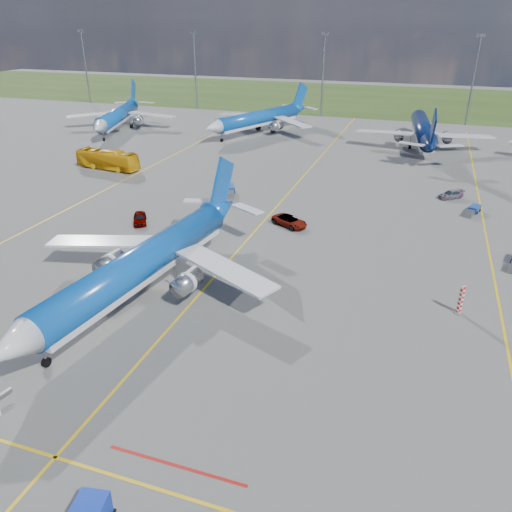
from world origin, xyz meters
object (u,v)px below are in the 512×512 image
(bg_jet_nnw, at_px, (259,133))
(service_car_a, at_px, (140,218))
(bg_jet_n, at_px, (421,146))
(main_airliner, at_px, (145,294))
(baggage_tug_e, at_px, (472,211))
(bg_jet_nw, at_px, (120,130))
(baggage_tug_c, at_px, (230,191))
(service_car_c, at_px, (451,194))
(apron_bus, at_px, (108,160))
(service_car_b, at_px, (290,221))
(warning_post, at_px, (461,300))

(bg_jet_nnw, distance_m, service_car_a, 63.38)
(bg_jet_n, bearing_deg, bg_jet_nnw, -8.42)
(main_airliner, distance_m, baggage_tug_e, 50.35)
(bg_jet_nw, height_order, baggage_tug_c, bg_jet_nw)
(service_car_c, bearing_deg, baggage_tug_c, -115.26)
(bg_jet_nw, distance_m, bg_jet_n, 75.26)
(service_car_a, bearing_deg, apron_bus, 102.22)
(bg_jet_nnw, bearing_deg, baggage_tug_c, -54.99)
(apron_bus, relative_size, service_car_b, 2.43)
(service_car_c, bearing_deg, bg_jet_n, 148.91)
(warning_post, xyz_separation_m, service_car_b, (-22.00, 16.57, -0.75))
(bg_jet_nnw, xyz_separation_m, baggage_tug_c, (10.72, -47.06, 0.56))
(apron_bus, distance_m, service_car_a, 30.49)
(apron_bus, height_order, service_car_c, apron_bus)
(bg_jet_nw, relative_size, service_car_a, 9.07)
(apron_bus, height_order, service_car_a, apron_bus)
(apron_bus, bearing_deg, warning_post, -111.40)
(bg_jet_nnw, relative_size, service_car_b, 7.41)
(bg_jet_nnw, distance_m, service_car_b, 62.22)
(main_airliner, xyz_separation_m, service_car_c, (31.06, 43.44, 0.63))
(bg_jet_n, xyz_separation_m, main_airliner, (-25.02, -79.42, 0.00))
(main_airliner, bearing_deg, baggage_tug_e, 54.20)
(baggage_tug_e, bearing_deg, service_car_a, -136.32)
(service_car_a, bearing_deg, baggage_tug_c, 35.90)
(warning_post, relative_size, baggage_tug_e, 0.66)
(bg_jet_nw, bearing_deg, service_car_c, -37.25)
(bg_jet_n, height_order, service_car_a, bg_jet_n)
(main_airliner, distance_m, service_car_b, 25.35)
(bg_jet_nnw, xyz_separation_m, main_airliner, (14.38, -80.96, 0.00))
(warning_post, height_order, baggage_tug_e, warning_post)
(service_car_b, bearing_deg, service_car_c, -19.15)
(warning_post, height_order, service_car_c, warning_post)
(service_car_b, height_order, service_car_c, service_car_b)
(bg_jet_nnw, height_order, main_airliner, main_airliner)
(warning_post, bearing_deg, baggage_tug_e, 85.09)
(bg_jet_n, bearing_deg, main_airliner, 66.33)
(bg_jet_nw, relative_size, apron_bus, 3.04)
(bg_jet_nnw, bearing_deg, bg_jet_nw, -145.23)
(bg_jet_n, height_order, baggage_tug_c, bg_jet_n)
(bg_jet_nw, xyz_separation_m, bg_jet_n, (74.99, 6.41, 0.00))
(warning_post, relative_size, main_airliner, 0.07)
(main_airliner, bearing_deg, bg_jet_nnw, 106.86)
(warning_post, xyz_separation_m, main_airliner, (-31.49, -6.93, -1.50))
(service_car_a, bearing_deg, main_airliner, -87.89)
(main_airliner, bearing_deg, bg_jet_nw, 131.18)
(main_airliner, height_order, baggage_tug_c, main_airliner)
(service_car_c, relative_size, baggage_tug_e, 0.96)
(main_airliner, height_order, apron_bus, main_airliner)
(bg_jet_n, bearing_deg, apron_bus, 28.56)
(bg_jet_n, xyz_separation_m, service_car_a, (-36.01, -61.75, 0.75))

